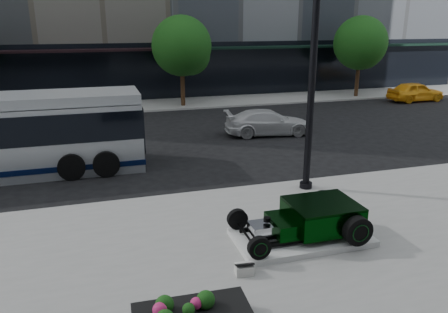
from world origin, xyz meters
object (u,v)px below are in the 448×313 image
object	(u,v)px
hot_rod	(314,217)
white_sedan	(268,122)
lamppost	(312,84)
yellow_taxi	(416,92)

from	to	relation	value
hot_rod	white_sedan	world-z (taller)	white_sedan
lamppost	white_sedan	size ratio (longest dim) A/B	1.74
lamppost	yellow_taxi	distance (m)	20.28
hot_rod	yellow_taxi	xyz separation A→B (m)	(16.62, 16.42, -0.02)
lamppost	yellow_taxi	size ratio (longest dim) A/B	1.87
hot_rod	white_sedan	xyz separation A→B (m)	(3.12, 10.68, -0.08)
hot_rod	white_sedan	size ratio (longest dim) A/B	0.75
hot_rod	yellow_taxi	size ratio (longest dim) A/B	0.81
white_sedan	yellow_taxi	bearing A→B (deg)	-59.51
hot_rod	lamppost	bearing A→B (deg)	65.97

